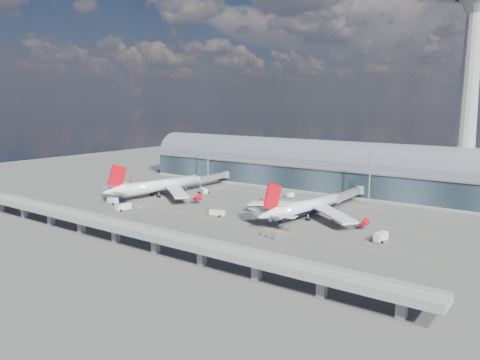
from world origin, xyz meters
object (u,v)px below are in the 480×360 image
Objects in this scene: airliner_left at (158,186)px; cargo_train_2 at (271,235)px; floodlight_mast_left at (208,161)px; floodlight_mast_right at (370,177)px; service_truck_5 at (203,191)px; service_truck_1 at (113,201)px; cargo_train_0 at (139,208)px; control_tower at (469,96)px; service_truck_2 at (217,213)px; cargo_train_1 at (171,233)px; airliner_right at (305,207)px; service_truck_3 at (381,237)px; service_truck_4 at (290,195)px; service_truck_0 at (123,207)px.

cargo_train_2 is (88.80, -29.10, -4.57)m from airliner_left.
floodlight_mast_left is 100.00m from floodlight_mast_right.
service_truck_5 is at bearing 44.63° from cargo_train_2.
cargo_train_0 is (20.20, -1.14, -0.81)m from service_truck_1.
control_tower is 128.76m from service_truck_2.
airliner_left is 7.20× the size of cargo_train_2.
control_tower reaches higher than floodlight_mast_left.
floodlight_mast_left reaches higher than cargo_train_2.
service_truck_2 is (55.91, 11.21, -0.31)m from service_truck_1.
floodlight_mast_left is at bearing 39.17° from cargo_train_2.
control_tower is at bearing -34.69° from cargo_train_1.
cargo_train_1 is at bearing -121.56° from control_tower.
floodlight_mast_left is 97.68m from airliner_right.
service_truck_3 is (25.42, -54.47, -11.98)m from floodlight_mast_right.
airliner_right is at bearing -31.06° from cargo_train_1.
airliner_right is at bearing -5.52° from cargo_train_2.
control_tower is 1.60× the size of airliner_left.
airliner_left reaches higher than service_truck_5.
service_truck_5 is at bearing -54.79° from floodlight_mast_left.
service_truck_5 is at bearing -163.15° from floodlight_mast_right.
service_truck_2 is 0.88× the size of cargo_train_1.
service_truck_1 reaches higher than cargo_train_0.
service_truck_3 is (125.42, -54.47, -11.98)m from floodlight_mast_left.
airliner_left is 24.74m from service_truck_5.
service_truck_4 is (-64.40, 47.41, -0.36)m from service_truck_3.
airliner_left is 75.45m from cargo_train_1.
service_truck_1 is 88.78m from service_truck_4.
service_truck_3 reaches higher than service_truck_0.
service_truck_5 is at bearing 92.67° from service_truck_0.
service_truck_4 is at bearing -169.73° from floodlight_mast_right.
floodlight_mast_left is at bearing -2.48° from cargo_train_0.
service_truck_1 is at bearing -90.88° from floodlight_mast_left.
airliner_right is at bearing -78.27° from service_truck_5.
control_tower is 4.01× the size of floodlight_mast_left.
service_truck_1 is at bearing -177.63° from service_truck_5.
cargo_train_0 is at bearing -52.29° from airliner_left.
service_truck_4 is at bearing 150.08° from service_truck_3.
airliner_right reaches higher than service_truck_4.
floodlight_mast_right is at bearing 121.46° from service_truck_3.
airliner_left reaches higher than service_truck_4.
service_truck_0 is 7.12m from cargo_train_0.
service_truck_5 is (17.61, -24.95, -12.13)m from floodlight_mast_left.
service_truck_4 is at bearing -154.64° from control_tower.
airliner_right is at bearing -106.07° from floodlight_mast_right.
service_truck_0 is at bearing -159.43° from service_truck_5.
airliner_left is at bearing -170.13° from airliner_right.
airliner_right is (88.14, -41.17, -8.78)m from floodlight_mast_left.
service_truck_4 is (6.19, 52.22, 0.00)m from service_truck_2.
airliner_right is (85.04, 3.40, -0.74)m from airliner_left.
service_truck_3 is (122.32, -9.90, -3.94)m from airliner_left.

